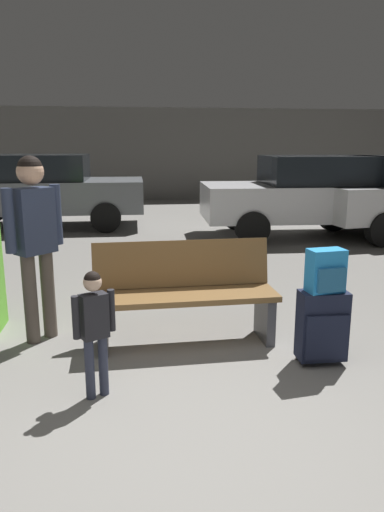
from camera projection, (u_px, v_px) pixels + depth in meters
ground_plane at (156, 276)px, 6.70m from camera, size 18.00×18.00×0.10m
garage_back_wall at (136, 154)px, 14.92m from camera, size 18.00×0.12×2.80m
bench at (185, 294)px, 4.28m from camera, size 1.61×0.56×0.89m
suitcase at (322, 326)px, 3.85m from camera, size 0.38×0.24×0.60m
backpack_bright at (326, 271)px, 3.75m from camera, size 0.30×0.22×0.34m
child at (94, 321)px, 3.29m from camera, size 0.28×0.18×0.91m
adult at (34, 229)px, 4.18m from camera, size 0.43×0.42×1.64m
parked_car_far at (42, 189)px, 10.10m from camera, size 4.14×1.87×1.51m
parked_car_near at (314, 194)px, 9.15m from camera, size 4.18×1.96×1.51m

